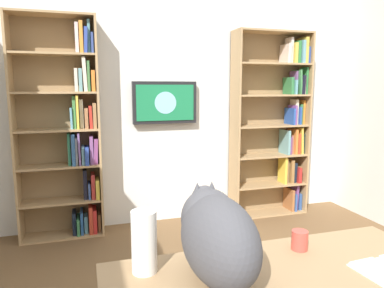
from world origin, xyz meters
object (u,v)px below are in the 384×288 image
bookshelf_right (69,132)px  paper_towel_roll (144,242)px  cat (216,234)px  coffee_mug (300,240)px  wall_mounted_tv (165,103)px  bookshelf_left (278,124)px

bookshelf_right → paper_towel_roll: bookshelf_right is taller
cat → coffee_mug: size_ratio=6.86×
cat → bookshelf_right: bearing=-75.1°
wall_mounted_tv → paper_towel_roll: wall_mounted_tv is taller
wall_mounted_tv → coffee_mug: wall_mounted_tv is taller
bookshelf_left → coffee_mug: size_ratio=22.28×
wall_mounted_tv → coffee_mug: size_ratio=7.31×
wall_mounted_tv → coffee_mug: bearing=93.3°
wall_mounted_tv → bookshelf_right: bearing=4.8°
bookshelf_left → paper_towel_roll: bookshelf_left is taller
bookshelf_right → wall_mounted_tv: size_ratio=3.13×
bookshelf_right → paper_towel_roll: 2.35m
wall_mounted_tv → cat: size_ratio=1.07×
cat → coffee_mug: cat is taller
wall_mounted_tv → paper_towel_roll: (0.63, 2.39, -0.49)m
bookshelf_left → wall_mounted_tv: (1.35, -0.08, 0.26)m
cat → paper_towel_roll: bearing=-26.0°
paper_towel_roll → coffee_mug: 0.77m
cat → paper_towel_roll: 0.31m
bookshelf_left → wall_mounted_tv: bearing=-3.5°
bookshelf_left → cat: 2.98m
wall_mounted_tv → coffee_mug: 2.47m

